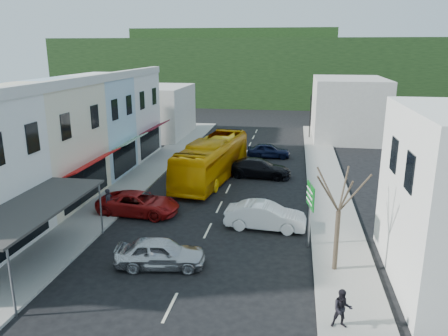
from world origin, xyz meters
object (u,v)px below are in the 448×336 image
at_px(car_white, 265,217).
at_px(direction_sign, 310,215).
at_px(traffic_signal, 310,117).
at_px(street_tree, 339,212).
at_px(car_silver, 160,254).
at_px(pedestrian_right, 342,307).
at_px(car_red, 139,204).
at_px(bus, 212,161).
at_px(pedestrian_left, 109,202).

bearing_deg(car_white, direction_sign, -126.83).
bearing_deg(traffic_signal, street_tree, 78.70).
xyz_separation_m(car_white, direction_sign, (2.48, -2.10, 1.12)).
relative_size(direction_sign, traffic_signal, 0.71).
xyz_separation_m(car_white, street_tree, (3.67, -4.68, 2.39)).
bearing_deg(car_silver, pedestrian_right, -122.21).
distance_m(pedestrian_right, direction_sign, 7.35).
xyz_separation_m(car_silver, pedestrian_right, (8.30, -3.74, 0.30)).
height_order(pedestrian_right, street_tree, street_tree).
relative_size(car_red, pedestrian_right, 2.71).
bearing_deg(street_tree, car_white, 128.09).
xyz_separation_m(car_white, car_red, (-8.25, 0.99, 0.00)).
xyz_separation_m(direction_sign, traffic_signal, (0.80, 29.73, 0.74)).
bearing_deg(bus, car_white, -54.46).
relative_size(car_white, car_red, 0.96).
distance_m(street_tree, traffic_signal, 32.32).
bearing_deg(direction_sign, car_red, 153.41).
relative_size(car_red, traffic_signal, 0.90).
relative_size(car_silver, direction_sign, 1.21).
bearing_deg(pedestrian_right, car_white, 106.82).
xyz_separation_m(car_silver, street_tree, (8.42, 0.90, 2.39)).
distance_m(car_white, pedestrian_right, 9.98).
xyz_separation_m(pedestrian_left, pedestrian_right, (13.50, -9.57, 0.00)).
xyz_separation_m(bus, car_silver, (0.25, -14.97, -0.85)).
height_order(bus, direction_sign, direction_sign).
height_order(bus, pedestrian_left, bus).
distance_m(direction_sign, traffic_signal, 29.75).
height_order(pedestrian_right, direction_sign, direction_sign).
bearing_deg(car_silver, bus, -7.01).
relative_size(car_white, traffic_signal, 0.86).
height_order(car_red, street_tree, street_tree).
relative_size(pedestrian_left, pedestrian_right, 1.00).
height_order(pedestrian_left, street_tree, street_tree).
bearing_deg(pedestrian_left, traffic_signal, -8.27).
relative_size(car_silver, car_red, 0.96).
height_order(car_silver, car_red, same).
bearing_deg(direction_sign, car_white, 129.21).
bearing_deg(bus, car_red, -103.65).
bearing_deg(traffic_signal, car_silver, 64.42).
bearing_deg(traffic_signal, bus, 53.61).
relative_size(car_red, direction_sign, 1.26).
distance_m(car_red, pedestrian_left, 1.87).
relative_size(car_white, street_tree, 0.71).
height_order(car_silver, direction_sign, direction_sign).
xyz_separation_m(car_silver, direction_sign, (7.22, 3.48, 1.12)).
bearing_deg(bus, direction_sign, -49.43).
bearing_deg(pedestrian_right, street_tree, 84.47).
bearing_deg(car_white, street_tree, -138.47).
distance_m(car_red, traffic_signal, 29.09).
bearing_deg(car_red, street_tree, -112.19).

